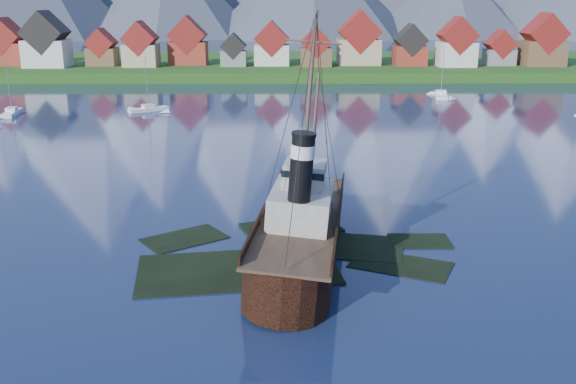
{
  "coord_description": "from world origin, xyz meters",
  "views": [
    {
      "loc": [
        0.97,
        -55.61,
        23.67
      ],
      "look_at": [
        1.63,
        6.0,
        5.0
      ],
      "focal_mm": 40.0,
      "sensor_mm": 36.0,
      "label": 1
    }
  ],
  "objects_px": {
    "sailboat_b": "(12,113)",
    "tugboat_wreck": "(298,225)",
    "sailboat_e": "(441,96)",
    "sailboat_f": "(148,110)"
  },
  "relations": [
    {
      "from": "sailboat_b",
      "to": "sailboat_e",
      "type": "xyz_separation_m",
      "value": [
        96.94,
        24.86,
        -0.02
      ]
    },
    {
      "from": "sailboat_e",
      "to": "sailboat_f",
      "type": "xyz_separation_m",
      "value": [
        -68.96,
        -20.6,
        0.0
      ]
    },
    {
      "from": "sailboat_e",
      "to": "sailboat_f",
      "type": "distance_m",
      "value": 71.97
    },
    {
      "from": "sailboat_b",
      "to": "sailboat_f",
      "type": "distance_m",
      "value": 28.3
    },
    {
      "from": "sailboat_b",
      "to": "tugboat_wreck",
      "type": "bearing_deg",
      "value": -59.56
    },
    {
      "from": "sailboat_b",
      "to": "sailboat_f",
      "type": "xyz_separation_m",
      "value": [
        27.98,
        4.26,
        -0.02
      ]
    },
    {
      "from": "tugboat_wreck",
      "to": "sailboat_e",
      "type": "distance_m",
      "value": 109.62
    },
    {
      "from": "tugboat_wreck",
      "to": "sailboat_e",
      "type": "relative_size",
      "value": 2.29
    },
    {
      "from": "tugboat_wreck",
      "to": "sailboat_b",
      "type": "distance_m",
      "value": 97.33
    },
    {
      "from": "tugboat_wreck",
      "to": "sailboat_e",
      "type": "bearing_deg",
      "value": 76.74
    }
  ]
}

